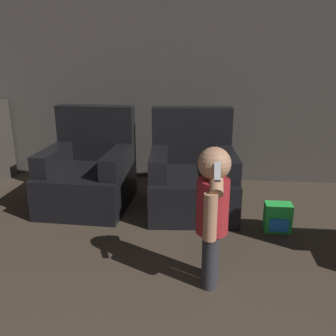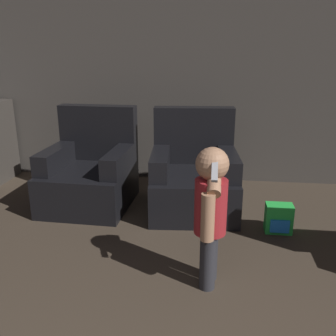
{
  "view_description": "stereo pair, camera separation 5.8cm",
  "coord_description": "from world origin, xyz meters",
  "px_view_note": "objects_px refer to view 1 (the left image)",
  "views": [
    {
      "loc": [
        0.38,
        0.17,
        1.5
      ],
      "look_at": [
        0.1,
        2.95,
        0.61
      ],
      "focal_mm": 40.0,
      "sensor_mm": 36.0,
      "label": 1
    },
    {
      "loc": [
        0.44,
        0.18,
        1.5
      ],
      "look_at": [
        0.1,
        2.95,
        0.61
      ],
      "focal_mm": 40.0,
      "sensor_mm": 36.0,
      "label": 2
    }
  ],
  "objects_px": {
    "person_toddler": "(213,207)",
    "armchair_left": "(89,174)",
    "armchair_right": "(192,177)",
    "toy_backpack": "(278,218)"
  },
  "relations": [
    {
      "from": "armchair_left",
      "to": "toy_backpack",
      "type": "bearing_deg",
      "value": -11.31
    },
    {
      "from": "armchair_left",
      "to": "toy_backpack",
      "type": "height_order",
      "value": "armchair_left"
    },
    {
      "from": "armchair_right",
      "to": "toy_backpack",
      "type": "relative_size",
      "value": 3.81
    },
    {
      "from": "armchair_right",
      "to": "toy_backpack",
      "type": "bearing_deg",
      "value": -34.32
    },
    {
      "from": "person_toddler",
      "to": "toy_backpack",
      "type": "distance_m",
      "value": 1.09
    },
    {
      "from": "armchair_left",
      "to": "person_toddler",
      "type": "distance_m",
      "value": 1.75
    },
    {
      "from": "armchair_left",
      "to": "armchair_right",
      "type": "height_order",
      "value": "same"
    },
    {
      "from": "person_toddler",
      "to": "toy_backpack",
      "type": "relative_size",
      "value": 3.76
    },
    {
      "from": "armchair_left",
      "to": "armchair_right",
      "type": "bearing_deg",
      "value": 2.23
    },
    {
      "from": "person_toddler",
      "to": "armchair_left",
      "type": "bearing_deg",
      "value": -129.26
    }
  ]
}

